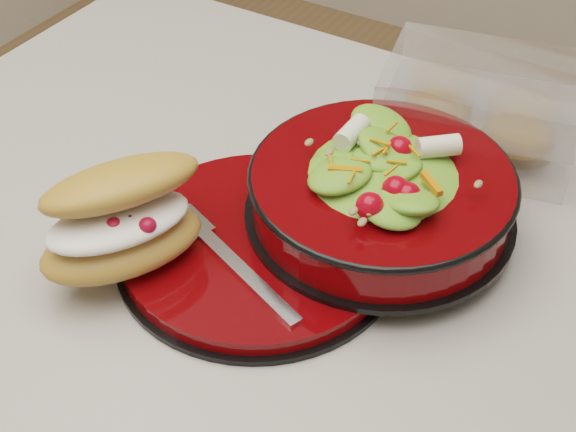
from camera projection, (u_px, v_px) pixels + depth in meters
The scene contains 5 objects.
dinner_plate at pixel (259, 246), 0.74m from camera, with size 0.26×0.26×0.02m.
salad_bowl at pixel (382, 184), 0.73m from camera, with size 0.25×0.25×0.10m.
croissant at pixel (123, 220), 0.69m from camera, with size 0.14×0.18×0.09m.
fork at pixel (230, 258), 0.71m from camera, with size 0.17×0.08×0.00m.
pastry_box at pixel (479, 110), 0.84m from camera, with size 0.22×0.18×0.09m.
Camera 1 is at (0.15, -0.47, 1.42)m, focal length 50.00 mm.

